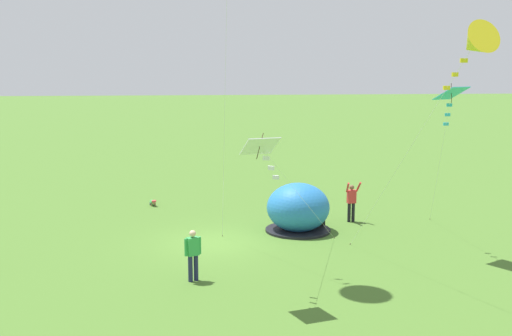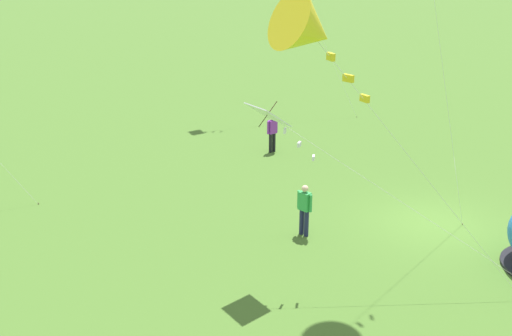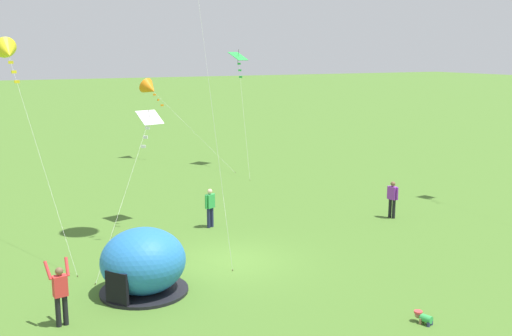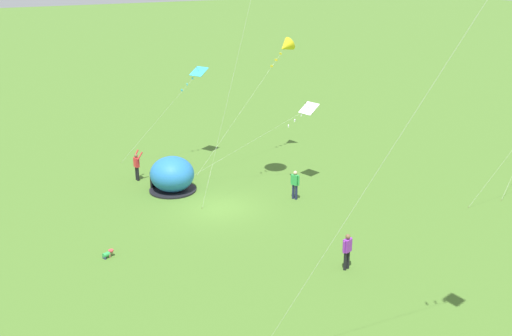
% 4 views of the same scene
% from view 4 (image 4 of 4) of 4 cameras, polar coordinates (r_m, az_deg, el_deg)
% --- Properties ---
extents(ground_plane, '(300.00, 300.00, 0.00)m').
position_cam_4_polar(ground_plane, '(33.47, -3.47, -3.81)').
color(ground_plane, '#477028').
extents(popup_tent, '(2.81, 2.81, 2.10)m').
position_cam_4_polar(popup_tent, '(35.81, -8.00, -0.66)').
color(popup_tent, '#2672BF').
rests_on(popup_tent, ground).
extents(toddler_crawling, '(0.36, 0.55, 0.32)m').
position_cam_4_polar(toddler_crawling, '(28.95, -13.92, -7.94)').
color(toddler_crawling, green).
rests_on(toddler_crawling, ground).
extents(person_center_field, '(0.34, 0.57, 1.72)m').
position_cam_4_polar(person_center_field, '(27.07, 8.68, -7.70)').
color(person_center_field, black).
rests_on(person_center_field, ground).
extents(person_watching_sky, '(0.68, 0.52, 1.89)m').
position_cam_4_polar(person_watching_sky, '(37.86, -11.29, 0.28)').
color(person_watching_sky, black).
rests_on(person_watching_sky, ground).
extents(person_strolling, '(0.55, 0.37, 1.72)m').
position_cam_4_polar(person_strolling, '(34.33, 3.73, -1.47)').
color(person_strolling, '#1E2347').
rests_on(person_strolling, ground).
extents(kite_cyan, '(2.37, 5.84, 6.40)m').
position_cam_4_polar(kite_cyan, '(40.24, -5.71, 8.86)').
color(kite_cyan, silver).
rests_on(kite_cyan, ground).
extents(kite_white, '(4.55, 7.01, 5.07)m').
position_cam_4_polar(kite_white, '(35.89, 4.71, 5.42)').
color(kite_white, silver).
rests_on(kite_white, ground).
extents(kite_yellow, '(1.69, 7.83, 8.16)m').
position_cam_4_polar(kite_yellow, '(40.72, 2.83, 11.48)').
color(kite_yellow, silver).
rests_on(kite_yellow, ground).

